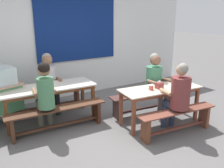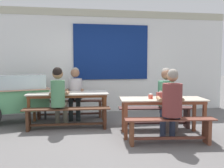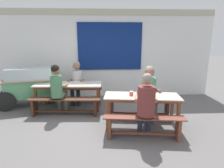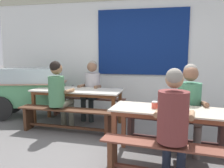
{
  "view_description": "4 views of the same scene",
  "coord_description": "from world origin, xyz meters",
  "px_view_note": "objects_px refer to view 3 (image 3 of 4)",
  "views": [
    {
      "loc": [
        -2.36,
        -3.41,
        2.15
      ],
      "look_at": [
        0.11,
        0.54,
        0.75
      ],
      "focal_mm": 38.1,
      "sensor_mm": 36.0,
      "label": 1
    },
    {
      "loc": [
        -0.93,
        -4.6,
        1.43
      ],
      "look_at": [
        -0.06,
        0.73,
        0.96
      ],
      "focal_mm": 38.61,
      "sensor_mm": 36.0,
      "label": 2
    },
    {
      "loc": [
        -0.04,
        -3.98,
        1.89
      ],
      "look_at": [
        0.17,
        0.61,
        0.83
      ],
      "focal_mm": 29.27,
      "sensor_mm": 36.0,
      "label": 3
    },
    {
      "loc": [
        0.6,
        -3.16,
        1.49
      ],
      "look_at": [
        -0.25,
        0.86,
        0.91
      ],
      "focal_mm": 35.59,
      "sensor_mm": 36.0,
      "label": 4
    }
  ],
  "objects_px": {
    "dining_table_near": "(142,99)",
    "bench_far_front": "(65,104)",
    "person_near_front": "(146,102)",
    "person_left_back_turned": "(58,86)",
    "person_center_facing": "(77,79)",
    "tissue_box": "(140,93)",
    "dining_table_far": "(69,86)",
    "bench_far_back": "(73,93)",
    "food_cart": "(29,84)",
    "bench_near_front": "(144,125)",
    "person_right_near_table": "(149,89)",
    "bench_near_back": "(139,106)",
    "condiment_jar": "(131,93)"
  },
  "relations": [
    {
      "from": "bench_near_front",
      "to": "tissue_box",
      "type": "distance_m",
      "value": 0.73
    },
    {
      "from": "dining_table_near",
      "to": "bench_far_front",
      "type": "height_order",
      "value": "dining_table_near"
    },
    {
      "from": "food_cart",
      "to": "person_right_near_table",
      "type": "distance_m",
      "value": 3.52
    },
    {
      "from": "dining_table_near",
      "to": "bench_near_front",
      "type": "distance_m",
      "value": 0.64
    },
    {
      "from": "dining_table_far",
      "to": "person_left_back_turned",
      "type": "distance_m",
      "value": 0.5
    },
    {
      "from": "dining_table_far",
      "to": "bench_far_back",
      "type": "height_order",
      "value": "dining_table_far"
    },
    {
      "from": "dining_table_far",
      "to": "food_cart",
      "type": "relative_size",
      "value": 0.98
    },
    {
      "from": "bench_far_back",
      "to": "person_center_facing",
      "type": "bearing_deg",
      "value": -24.48
    },
    {
      "from": "dining_table_near",
      "to": "food_cart",
      "type": "bearing_deg",
      "value": 152.69
    },
    {
      "from": "bench_far_back",
      "to": "person_right_near_table",
      "type": "bearing_deg",
      "value": -33.08
    },
    {
      "from": "bench_far_back",
      "to": "bench_far_front",
      "type": "xyz_separation_m",
      "value": [
        -0.05,
        -1.07,
        -0.0
      ]
    },
    {
      "from": "bench_far_front",
      "to": "bench_near_front",
      "type": "height_order",
      "value": "same"
    },
    {
      "from": "bench_near_back",
      "to": "person_near_front",
      "type": "height_order",
      "value": "person_near_front"
    },
    {
      "from": "bench_far_back",
      "to": "person_near_front",
      "type": "height_order",
      "value": "person_near_front"
    },
    {
      "from": "bench_far_back",
      "to": "bench_near_back",
      "type": "relative_size",
      "value": 1.1
    },
    {
      "from": "dining_table_far",
      "to": "person_center_facing",
      "type": "xyz_separation_m",
      "value": [
        0.17,
        0.47,
        0.1
      ]
    },
    {
      "from": "bench_near_back",
      "to": "tissue_box",
      "type": "xyz_separation_m",
      "value": [
        -0.1,
        -0.54,
        0.49
      ]
    },
    {
      "from": "food_cart",
      "to": "person_center_facing",
      "type": "distance_m",
      "value": 1.4
    },
    {
      "from": "food_cart",
      "to": "condiment_jar",
      "type": "xyz_separation_m",
      "value": [
        2.82,
        -1.57,
        0.11
      ]
    },
    {
      "from": "bench_far_front",
      "to": "person_left_back_turned",
      "type": "relative_size",
      "value": 1.39
    },
    {
      "from": "dining_table_near",
      "to": "bench_far_front",
      "type": "xyz_separation_m",
      "value": [
        -1.86,
        0.74,
        -0.34
      ]
    },
    {
      "from": "person_left_back_turned",
      "to": "bench_far_back",
      "type": "bearing_deg",
      "value": 77.24
    },
    {
      "from": "dining_table_near",
      "to": "bench_far_back",
      "type": "height_order",
      "value": "dining_table_near"
    },
    {
      "from": "bench_far_back",
      "to": "bench_near_front",
      "type": "relative_size",
      "value": 1.13
    },
    {
      "from": "dining_table_far",
      "to": "bench_far_front",
      "type": "xyz_separation_m",
      "value": [
        -0.03,
        -0.53,
        -0.35
      ]
    },
    {
      "from": "dining_table_near",
      "to": "person_near_front",
      "type": "bearing_deg",
      "value": -92.34
    },
    {
      "from": "tissue_box",
      "to": "person_center_facing",
      "type": "bearing_deg",
      "value": 132.91
    },
    {
      "from": "person_left_back_turned",
      "to": "tissue_box",
      "type": "relative_size",
      "value": 9.09
    },
    {
      "from": "dining_table_near",
      "to": "tissue_box",
      "type": "relative_size",
      "value": 11.54
    },
    {
      "from": "bench_far_back",
      "to": "person_center_facing",
      "type": "relative_size",
      "value": 1.38
    },
    {
      "from": "dining_table_far",
      "to": "food_cart",
      "type": "distance_m",
      "value": 1.26
    },
    {
      "from": "bench_far_front",
      "to": "person_right_near_table",
      "type": "relative_size",
      "value": 1.41
    },
    {
      "from": "bench_far_front",
      "to": "person_near_front",
      "type": "distance_m",
      "value": 2.25
    },
    {
      "from": "bench_far_front",
      "to": "person_center_facing",
      "type": "distance_m",
      "value": 1.12
    },
    {
      "from": "bench_far_front",
      "to": "person_left_back_turned",
      "type": "xyz_separation_m",
      "value": [
        -0.17,
        0.08,
        0.45
      ]
    },
    {
      "from": "bench_far_back",
      "to": "person_near_front",
      "type": "xyz_separation_m",
      "value": [
        1.79,
        -2.28,
        0.44
      ]
    },
    {
      "from": "bench_far_front",
      "to": "food_cart",
      "type": "bearing_deg",
      "value": 144.89
    },
    {
      "from": "dining_table_far",
      "to": "condiment_jar",
      "type": "xyz_separation_m",
      "value": [
        1.6,
        -1.26,
        0.12
      ]
    },
    {
      "from": "person_near_front",
      "to": "person_left_back_turned",
      "type": "height_order",
      "value": "person_left_back_turned"
    },
    {
      "from": "bench_far_front",
      "to": "bench_near_front",
      "type": "relative_size",
      "value": 1.16
    },
    {
      "from": "person_right_near_table",
      "to": "tissue_box",
      "type": "height_order",
      "value": "person_right_near_table"
    },
    {
      "from": "bench_near_back",
      "to": "person_left_back_turned",
      "type": "height_order",
      "value": "person_left_back_turned"
    },
    {
      "from": "person_left_back_turned",
      "to": "tissue_box",
      "type": "height_order",
      "value": "person_left_back_turned"
    },
    {
      "from": "person_center_facing",
      "to": "food_cart",
      "type": "bearing_deg",
      "value": -173.3
    },
    {
      "from": "bench_far_front",
      "to": "person_center_facing",
      "type": "bearing_deg",
      "value": 79.23
    },
    {
      "from": "dining_table_far",
      "to": "tissue_box",
      "type": "height_order",
      "value": "tissue_box"
    },
    {
      "from": "dining_table_near",
      "to": "person_left_back_turned",
      "type": "bearing_deg",
      "value": 158.02
    },
    {
      "from": "bench_near_back",
      "to": "person_right_near_table",
      "type": "relative_size",
      "value": 1.25
    },
    {
      "from": "bench_near_front",
      "to": "food_cart",
      "type": "distance_m",
      "value": 3.68
    },
    {
      "from": "person_near_front",
      "to": "person_right_near_table",
      "type": "bearing_deg",
      "value": 72.4
    }
  ]
}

